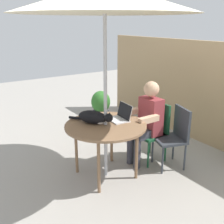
# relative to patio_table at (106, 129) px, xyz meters

# --- Properties ---
(ground_plane) EXTENTS (14.00, 14.00, 0.00)m
(ground_plane) POSITION_rel_patio_table_xyz_m (0.00, 0.00, -0.68)
(ground_plane) COLOR gray
(fence_back) EXTENTS (5.00, 0.08, 1.72)m
(fence_back) POSITION_rel_patio_table_xyz_m (0.00, 2.01, 0.17)
(fence_back) COLOR tan
(fence_back) RESTS_ON ground
(patio_table) EXTENTS (1.06, 1.06, 0.74)m
(patio_table) POSITION_rel_patio_table_xyz_m (0.00, 0.00, 0.00)
(patio_table) COLOR brown
(patio_table) RESTS_ON ground
(chair_occupied) EXTENTS (0.40, 0.40, 0.88)m
(chair_occupied) POSITION_rel_patio_table_xyz_m (0.00, 0.87, -0.17)
(chair_occupied) COLOR #194C2D
(chair_occupied) RESTS_ON ground
(chair_empty) EXTENTS (0.51, 0.51, 0.88)m
(chair_empty) POSITION_rel_patio_table_xyz_m (0.33, 0.96, -0.17)
(chair_empty) COLOR #33383F
(chair_empty) RESTS_ON ground
(person_seated) EXTENTS (0.48, 0.48, 1.22)m
(person_seated) POSITION_rel_patio_table_xyz_m (0.00, 0.71, -0.00)
(person_seated) COLOR maroon
(person_seated) RESTS_ON ground
(laptop) EXTENTS (0.32, 0.28, 0.21)m
(laptop) POSITION_rel_patio_table_xyz_m (-0.03, 0.27, 0.12)
(laptop) COLOR silver
(laptop) RESTS_ON patio_table
(cat) EXTENTS (0.58, 0.38, 0.17)m
(cat) POSITION_rel_patio_table_xyz_m (-0.11, -0.10, 0.14)
(cat) COLOR black
(cat) RESTS_ON patio_table
(potted_plant_by_chair) EXTENTS (0.37, 0.37, 0.74)m
(potted_plant_by_chair) POSITION_rel_patio_table_xyz_m (-1.57, 0.91, -0.29)
(potted_plant_by_chair) COLOR #33383D
(potted_plant_by_chair) RESTS_ON ground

